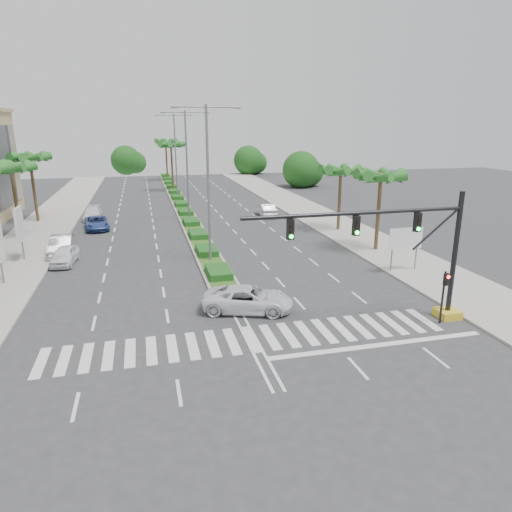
{
  "coord_description": "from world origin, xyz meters",
  "views": [
    {
      "loc": [
        -4.9,
        -20.67,
        10.59
      ],
      "look_at": [
        1.45,
        4.77,
        3.0
      ],
      "focal_mm": 32.0,
      "sensor_mm": 36.0,
      "label": 1
    }
  ],
  "objects_px": {
    "car_parked_d": "(93,214)",
    "car_parked_a": "(65,256)",
    "car_parked_b": "(62,245)",
    "car_crossing": "(248,299)",
    "car_right": "(266,210)",
    "car_parked_c": "(97,223)"
  },
  "relations": [
    {
      "from": "car_parked_a",
      "to": "car_parked_c",
      "type": "height_order",
      "value": "car_parked_a"
    },
    {
      "from": "car_parked_d",
      "to": "car_parked_a",
      "type": "bearing_deg",
      "value": -93.5
    },
    {
      "from": "car_parked_d",
      "to": "car_right",
      "type": "height_order",
      "value": "car_right"
    },
    {
      "from": "car_parked_d",
      "to": "car_right",
      "type": "distance_m",
      "value": 20.16
    },
    {
      "from": "car_parked_d",
      "to": "car_right",
      "type": "bearing_deg",
      "value": -9.85
    },
    {
      "from": "car_parked_a",
      "to": "car_parked_b",
      "type": "relative_size",
      "value": 0.83
    },
    {
      "from": "car_parked_b",
      "to": "car_right",
      "type": "relative_size",
      "value": 1.05
    },
    {
      "from": "car_parked_a",
      "to": "car_right",
      "type": "bearing_deg",
      "value": 41.97
    },
    {
      "from": "car_parked_d",
      "to": "car_parked_b",
      "type": "bearing_deg",
      "value": -96.23
    },
    {
      "from": "car_parked_d",
      "to": "car_right",
      "type": "xyz_separation_m",
      "value": [
        19.96,
        -2.82,
        0.07
      ]
    },
    {
      "from": "car_parked_a",
      "to": "car_crossing",
      "type": "xyz_separation_m",
      "value": [
        11.85,
        -12.61,
        0.04
      ]
    },
    {
      "from": "car_parked_b",
      "to": "car_parked_d",
      "type": "height_order",
      "value": "car_parked_b"
    },
    {
      "from": "car_parked_c",
      "to": "car_parked_a",
      "type": "bearing_deg",
      "value": -104.09
    },
    {
      "from": "car_crossing",
      "to": "car_right",
      "type": "distance_m",
      "value": 28.91
    },
    {
      "from": "car_parked_a",
      "to": "car_right",
      "type": "height_order",
      "value": "car_right"
    },
    {
      "from": "car_parked_a",
      "to": "car_crossing",
      "type": "distance_m",
      "value": 17.31
    },
    {
      "from": "car_parked_c",
      "to": "car_right",
      "type": "distance_m",
      "value": 19.24
    },
    {
      "from": "car_parked_a",
      "to": "car_crossing",
      "type": "bearing_deg",
      "value": -41.0
    },
    {
      "from": "car_parked_b",
      "to": "car_crossing",
      "type": "relative_size",
      "value": 0.93
    },
    {
      "from": "car_parked_c",
      "to": "car_right",
      "type": "height_order",
      "value": "car_right"
    },
    {
      "from": "car_parked_c",
      "to": "car_parked_d",
      "type": "relative_size",
      "value": 1.02
    },
    {
      "from": "car_parked_a",
      "to": "car_parked_b",
      "type": "height_order",
      "value": "car_parked_b"
    }
  ]
}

